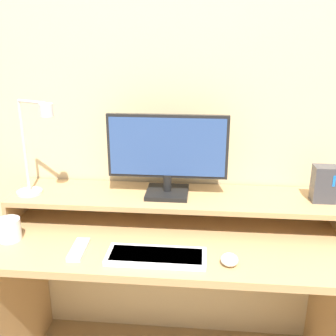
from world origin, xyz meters
The scene contains 10 objects.
wall_back centered at (0.00, 0.62, 1.25)m, with size 6.00×0.05×2.50m.
desk centered at (0.00, 0.29, 0.52)m, with size 1.40×0.58×0.71m.
monitor_shelf centered at (0.00, 0.44, 0.81)m, with size 1.40×0.29×0.12m.
monitor centered at (-0.02, 0.45, 1.02)m, with size 0.51×0.17×0.35m.
desk_lamp centered at (-0.56, 0.38, 1.04)m, with size 0.22×0.14×0.41m.
router_dock centered at (0.62, 0.43, 0.91)m, with size 0.09×0.07×0.15m.
keyboard centered at (-0.03, 0.12, 0.72)m, with size 0.36×0.14×0.02m.
mouse centered at (0.23, 0.11, 0.73)m, with size 0.06×0.08×0.04m.
remote_control centered at (-0.33, 0.14, 0.72)m, with size 0.06×0.15×0.02m.
mug centered at (-0.63, 0.21, 0.75)m, with size 0.09×0.09×0.09m.
Camera 1 is at (0.13, -1.12, 1.48)m, focal length 42.00 mm.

